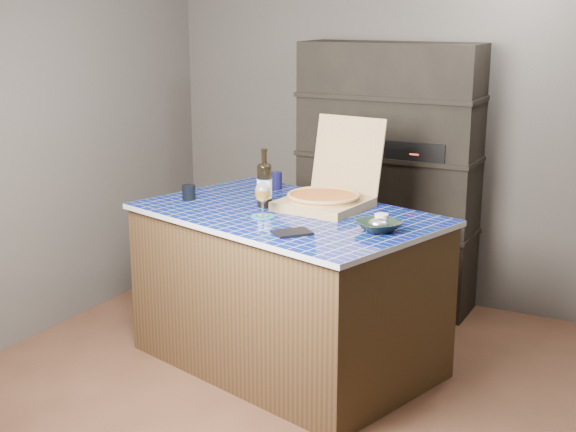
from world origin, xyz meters
The scene contains 14 objects.
room centered at (0.00, 0.00, 1.25)m, with size 3.50×3.50×3.50m.
shelving_unit centered at (0.00, 1.53, 0.90)m, with size 1.20×0.41×1.80m.
kitchen_island centered at (-0.14, 0.33, 0.46)m, with size 1.89×1.47×0.91m.
pizza_box centered at (0.01, 0.52, 0.98)m, with size 0.51×0.59×0.49m.
mead_bottle centered at (-0.31, 0.37, 1.04)m, with size 0.09×0.09×0.34m.
teal_trivet centered at (-0.21, 0.16, 0.91)m, with size 0.13×0.13×0.01m, color #186680.
wine_glass centered at (-0.21, 0.16, 1.04)m, with size 0.08×0.08×0.19m.
tumbler centered at (-0.80, 0.31, 0.95)m, with size 0.08×0.08×0.09m, color black.
dvd_case centered at (0.09, -0.07, 0.92)m, with size 0.13×0.19×0.01m, color black.
bowl centered at (0.45, 0.19, 0.94)m, with size 0.22×0.22×0.05m, color black.
foil_contents centered at (0.45, 0.19, 0.95)m, with size 0.11×0.09×0.05m, color silver.
white_jar centered at (0.43, 0.29, 0.94)m, with size 0.07×0.07×0.06m, color white.
navy_cup centered at (-0.47, 0.81, 0.96)m, with size 0.07×0.07×0.11m, color black.
green_trivet centered at (-0.25, 0.78, 0.91)m, with size 0.19×0.19×0.01m, color #8AC72A.
Camera 1 is at (1.87, -3.52, 2.02)m, focal length 50.00 mm.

